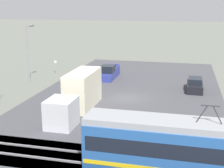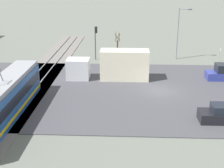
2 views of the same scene
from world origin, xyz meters
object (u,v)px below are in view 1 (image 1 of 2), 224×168
object	(u,v)px
light_rail_tram	(207,149)
box_truck	(78,94)
no_parking_sign	(55,65)
street_lamp_near_crossing	(28,50)
pickup_truck	(109,73)
sedan_car_0	(195,85)

from	to	relation	value
light_rail_tram	box_truck	size ratio (longest dim) A/B	1.53
light_rail_tram	no_parking_sign	xyz separation A→B (m)	(20.91, -24.88, -0.46)
no_parking_sign	street_lamp_near_crossing	bearing A→B (deg)	80.14
pickup_truck	sedan_car_0	size ratio (longest dim) A/B	1.33
sedan_car_0	street_lamp_near_crossing	xyz separation A→B (m)	(21.61, 0.84, 3.73)
sedan_car_0	pickup_truck	bearing A→B (deg)	-18.75
box_truck	sedan_car_0	size ratio (longest dim) A/B	2.31
pickup_truck	no_parking_sign	size ratio (longest dim) A/B	2.87
sedan_car_0	box_truck	bearing A→B (deg)	42.23
pickup_truck	sedan_car_0	xyz separation A→B (m)	(-11.83, 4.02, -0.08)
street_lamp_near_crossing	no_parking_sign	world-z (taller)	street_lamp_near_crossing
light_rail_tram	pickup_truck	world-z (taller)	light_rail_tram
box_truck	sedan_car_0	distance (m)	15.33
light_rail_tram	box_truck	distance (m)	14.98
box_truck	sedan_car_0	bearing A→B (deg)	-137.77
sedan_car_0	street_lamp_near_crossing	distance (m)	21.95
box_truck	pickup_truck	size ratio (longest dim) A/B	1.73
sedan_car_0	street_lamp_near_crossing	bearing A→B (deg)	2.23
box_truck	street_lamp_near_crossing	bearing A→B (deg)	-42.54
box_truck	pickup_truck	distance (m)	14.33
pickup_truck	sedan_car_0	world-z (taller)	pickup_truck
street_lamp_near_crossing	sedan_car_0	bearing A→B (deg)	-177.77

